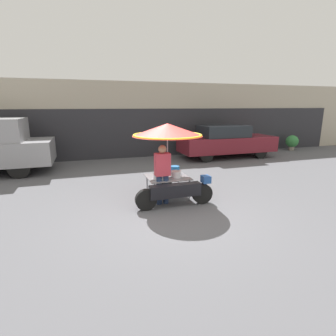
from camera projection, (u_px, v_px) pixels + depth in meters
The scene contains 6 objects.
ground_plane at pixel (172, 212), 6.26m from camera, with size 36.00×36.00×0.00m, color #56565B.
shopfront_building at pixel (122, 120), 13.22m from camera, with size 28.00×2.06×3.56m.
vendor_motorcycle_cart at pixel (168, 141), 6.72m from camera, with size 2.00×1.82×2.02m.
vendor_person at pixel (162, 172), 6.58m from camera, with size 0.38×0.22×1.52m.
parked_car at pixel (226, 141), 12.57m from camera, with size 4.58×1.71×1.55m.
potted_plant at pixel (292, 142), 14.69m from camera, with size 0.68×0.68×0.84m.
Camera 1 is at (-1.87, -5.54, 2.48)m, focal length 28.00 mm.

